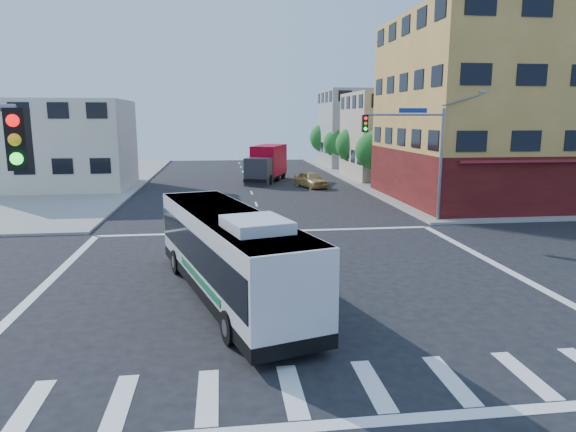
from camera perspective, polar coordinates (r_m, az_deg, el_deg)
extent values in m
plane|color=black|center=(20.40, 0.16, -7.53)|extent=(120.00, 120.00, 0.00)
cube|color=gray|center=(66.23, 27.25, 4.17)|extent=(50.00, 50.00, 0.15)
cube|color=gold|center=(43.92, 23.93, 10.71)|extent=(18.00, 15.00, 14.00)
cube|color=maroon|center=(44.14, 23.43, 4.22)|extent=(18.09, 15.08, 4.00)
cube|color=maroon|center=(38.10, 29.04, 5.25)|extent=(16.00, 1.60, 0.51)
cube|color=tan|center=(56.70, 12.91, 8.66)|extent=(12.00, 10.00, 9.00)
cube|color=gray|center=(69.98, 8.94, 9.59)|extent=(12.00, 10.00, 10.00)
cube|color=beige|center=(51.32, -23.96, 7.24)|extent=(12.00, 10.00, 8.00)
cylinder|color=slate|center=(32.95, 16.60, 5.32)|extent=(0.18, 0.18, 7.00)
cylinder|color=slate|center=(31.65, 12.88, 10.91)|extent=(5.01, 0.62, 0.12)
cube|color=black|center=(30.64, 8.54, 10.13)|extent=(0.32, 0.30, 1.00)
sphere|color=#FF0C0C|center=(30.48, 8.64, 10.69)|extent=(0.20, 0.20, 0.20)
sphere|color=yellow|center=(30.48, 8.63, 10.13)|extent=(0.20, 0.20, 0.20)
sphere|color=#19FF33|center=(30.49, 8.61, 9.56)|extent=(0.20, 0.20, 0.20)
cube|color=navy|center=(31.87, 13.72, 11.32)|extent=(1.80, 0.22, 0.28)
cube|color=gray|center=(34.17, 20.78, 12.82)|extent=(0.50, 0.22, 0.14)
cube|color=black|center=(9.46, -27.74, 7.55)|extent=(0.32, 0.30, 1.00)
sphere|color=#FF0C0C|center=(9.30, -28.26, 9.33)|extent=(0.20, 0.20, 0.20)
sphere|color=yellow|center=(9.30, -28.10, 7.49)|extent=(0.20, 0.20, 0.20)
sphere|color=#19FF33|center=(9.32, -27.93, 5.65)|extent=(0.20, 0.20, 0.20)
cylinder|color=#382514|center=(49.62, 9.48, 4.41)|extent=(0.28, 0.28, 1.92)
sphere|color=#1A5B1D|center=(49.41, 9.56, 7.18)|extent=(3.60, 3.60, 3.60)
sphere|color=#1A5B1D|center=(49.20, 10.15, 8.19)|extent=(2.52, 2.52, 2.52)
cylinder|color=#382514|center=(57.28, 7.16, 5.36)|extent=(0.28, 0.28, 1.99)
sphere|color=#1A5B1D|center=(57.09, 7.22, 7.87)|extent=(3.80, 3.80, 3.80)
sphere|color=#1A5B1D|center=(56.86, 7.72, 8.81)|extent=(2.66, 2.66, 2.66)
cylinder|color=#382514|center=(65.03, 5.40, 6.00)|extent=(0.28, 0.28, 1.89)
sphere|color=#1A5B1D|center=(64.87, 5.43, 8.03)|extent=(3.40, 3.40, 3.40)
sphere|color=#1A5B1D|center=(64.63, 5.85, 8.76)|extent=(2.38, 2.38, 2.38)
cylinder|color=#382514|center=(72.82, 4.00, 6.60)|extent=(0.28, 0.28, 2.03)
sphere|color=#1A5B1D|center=(72.67, 4.03, 8.65)|extent=(4.00, 4.00, 4.00)
sphere|color=#1A5B1D|center=(72.42, 4.40, 9.43)|extent=(2.80, 2.80, 2.80)
cube|color=black|center=(18.85, -6.50, -7.46)|extent=(5.64, 11.92, 0.44)
cube|color=silver|center=(18.51, -6.58, -3.96)|extent=(5.62, 11.89, 2.77)
cube|color=black|center=(18.47, -6.59, -3.45)|extent=(5.57, 11.57, 1.21)
cube|color=black|center=(23.94, -10.65, -0.49)|extent=(2.21, 0.69, 1.31)
cube|color=#E5590C|center=(23.80, -10.75, 1.82)|extent=(1.80, 0.56, 0.27)
cube|color=silver|center=(18.22, -6.67, 0.08)|extent=(5.51, 11.65, 0.12)
cube|color=silver|center=(15.46, -3.53, -0.93)|extent=(2.26, 2.54, 0.35)
cube|color=#156D3D|center=(17.94, -9.92, -6.87)|extent=(1.50, 5.14, 0.27)
cube|color=#156D3D|center=(18.65, -2.40, -6.03)|extent=(1.50, 5.14, 0.27)
cylinder|color=black|center=(22.06, -12.27, -4.98)|extent=(0.56, 1.05, 1.01)
cylinder|color=#99999E|center=(22.04, -12.62, -5.01)|extent=(0.18, 0.50, 0.51)
cylinder|color=black|center=(22.60, -6.48, -4.42)|extent=(0.56, 1.05, 1.01)
cylinder|color=#99999E|center=(22.64, -6.15, -4.38)|extent=(0.18, 0.50, 0.51)
cylinder|color=black|center=(15.20, -6.53, -12.19)|extent=(0.56, 1.05, 1.01)
cylinder|color=#99999E|center=(15.16, -7.03, -12.26)|extent=(0.18, 0.50, 0.51)
cylinder|color=black|center=(15.97, 1.61, -10.95)|extent=(0.56, 1.05, 1.01)
cylinder|color=#99999E|center=(16.02, 2.05, -10.88)|extent=(0.18, 0.50, 0.51)
cube|color=#28272D|center=(49.75, -3.29, 4.96)|extent=(2.95, 2.90, 2.62)
cube|color=black|center=(48.80, -3.61, 5.31)|extent=(2.01, 0.82, 1.01)
cube|color=#A90018|center=(53.34, -2.12, 6.24)|extent=(4.26, 6.14, 3.03)
cube|color=black|center=(52.34, -2.46, 4.43)|extent=(4.93, 8.33, 0.30)
cylinder|color=black|center=(50.34, -4.37, 4.09)|extent=(0.62, 1.04, 1.01)
cylinder|color=black|center=(49.74, -2.04, 4.03)|extent=(0.62, 1.04, 1.01)
cylinder|color=black|center=(53.12, -3.41, 4.46)|extent=(0.62, 1.04, 1.01)
cylinder|color=black|center=(52.55, -1.19, 4.41)|extent=(0.62, 1.04, 1.01)
cylinder|color=black|center=(55.52, -2.67, 4.75)|extent=(0.62, 1.04, 1.01)
cylinder|color=black|center=(54.98, -0.54, 4.70)|extent=(0.62, 1.04, 1.01)
imported|color=tan|center=(48.06, 2.57, 4.07)|extent=(3.06, 4.65, 1.47)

